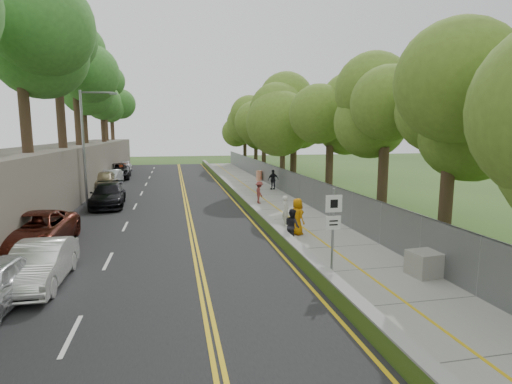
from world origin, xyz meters
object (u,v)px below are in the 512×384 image
construction_barrel (259,176)px  painter_0 (297,216)px  person_far (273,180)px  streetlight (87,139)px  concrete_block (428,263)px  car_2 (34,231)px  car_1 (40,264)px  signpost (333,221)px

construction_barrel → painter_0: bearing=-97.3°
person_far → streetlight: bearing=3.9°
construction_barrel → concrete_block: (0.00, -28.64, -0.08)m
concrete_block → painter_0: 7.07m
streetlight → car_2: streetlight is taller
concrete_block → car_1: size_ratio=0.30×
signpost → painter_0: bearing=85.8°
car_2 → person_far: bearing=48.8°
streetlight → car_2: (-0.14, -11.57, -3.81)m
car_1 → streetlight: bearing=95.3°
person_far → construction_barrel: bearing=-102.5°
car_1 → car_2: 4.87m
streetlight → painter_0: 17.00m
car_1 → car_2: car_2 is taller
streetlight → construction_barrel: 18.65m
signpost → construction_barrel: (3.25, 27.65, -1.40)m
construction_barrel → person_far: person_far is taller
streetlight → car_1: 16.69m
streetlight → construction_barrel: streetlight is taller
concrete_block → car_1: 13.43m
concrete_block → car_2: size_ratio=0.23×
streetlight → concrete_block: bearing=-50.6°
concrete_block → person_far: 21.88m
painter_0 → person_far: (2.66, 15.43, -0.03)m
streetlight → car_2: size_ratio=1.40×
painter_0 → person_far: painter_0 is taller
car_2 → signpost: bearing=-22.6°
construction_barrel → painter_0: painter_0 is taller
signpost → construction_barrel: bearing=83.3°
signpost → painter_0: (0.40, 5.46, -1.00)m
car_2 → painter_0: (12.05, 0.02, 0.13)m
streetlight → car_1: size_ratio=1.83×
concrete_block → car_2: bearing=156.7°
construction_barrel → concrete_block: size_ratio=0.79×
signpost → car_1: size_ratio=0.71×
construction_barrel → car_2: 26.74m
signpost → car_2: bearing=155.0°
streetlight → signpost: 20.72m
car_2 → painter_0: 12.05m
concrete_block → painter_0: painter_0 is taller
streetlight → concrete_block: size_ratio=6.13×
streetlight → car_1: streetlight is taller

